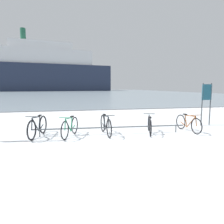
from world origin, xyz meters
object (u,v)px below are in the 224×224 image
info_sign (207,97)px  bicycle_1 (70,127)px  bicycle_4 (188,123)px  bicycle_0 (38,127)px  bicycle_2 (106,125)px  bicycle_3 (150,125)px  ferry_ship (45,71)px

info_sign → bicycle_1: bearing=-172.3°
bicycle_4 → bicycle_0: bearing=176.1°
bicycle_2 → info_sign: (5.10, 0.89, 1.01)m
bicycle_1 → bicycle_3: bicycle_1 is taller
info_sign → bicycle_2: bearing=-170.1°
bicycle_2 → bicycle_4: (3.49, -0.16, -0.03)m
bicycle_0 → bicycle_4: (6.04, -0.41, -0.03)m
bicycle_2 → bicycle_0: bearing=174.5°
bicycle_1 → bicycle_4: bearing=-2.0°
bicycle_2 → ferry_ship: size_ratio=0.03×
bicycle_0 → ferry_ship: size_ratio=0.03×
bicycle_1 → ferry_ship: bearing=96.9°
bicycle_3 → bicycle_4: bicycle_4 is taller
bicycle_0 → bicycle_2: 2.56m
bicycle_3 → info_sign: bearing=17.4°
bicycle_0 → bicycle_2: size_ratio=0.98×
bicycle_1 → info_sign: info_sign is taller
bicycle_0 → bicycle_3: bearing=-5.3°
bicycle_0 → bicycle_4: 6.05m
bicycle_2 → bicycle_3: bearing=-5.0°
bicycle_1 → bicycle_4: (4.85, -0.17, -0.01)m
bicycle_0 → bicycle_3: size_ratio=1.08×
bicycle_1 → info_sign: size_ratio=0.76×
bicycle_0 → bicycle_2: bicycle_0 is taller
bicycle_3 → info_sign: (3.34, 1.04, 1.04)m
bicycle_3 → bicycle_0: bearing=174.7°
bicycle_0 → info_sign: size_ratio=0.85×
bicycle_1 → bicycle_2: (1.36, -0.01, 0.01)m
bicycle_1 → bicycle_3: (3.13, -0.16, -0.02)m
bicycle_0 → ferry_ship: bearing=96.1°
ferry_ship → bicycle_1: bearing=-83.1°
bicycle_0 → bicycle_3: bicycle_0 is taller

